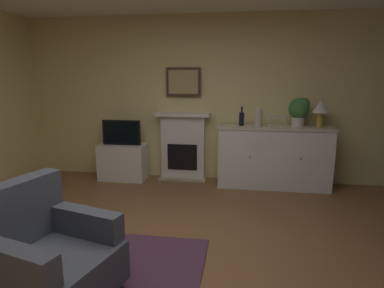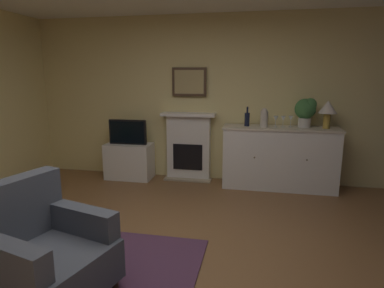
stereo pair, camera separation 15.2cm
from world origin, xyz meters
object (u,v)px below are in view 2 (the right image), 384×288
(fireplace_unit, at_px, (189,146))
(wine_glass_left, at_px, (276,119))
(tv_set, at_px, (128,132))
(framed_picture, at_px, (189,82))
(table_lamp, at_px, (328,109))
(vase_decorative, at_px, (264,118))
(wine_glass_center, at_px, (283,119))
(armchair, at_px, (43,252))
(potted_plant_small, at_px, (306,110))
(tv_cabinet, at_px, (129,161))
(wine_bottle, at_px, (247,119))
(sideboard_cabinet, at_px, (279,158))
(wine_glass_right, at_px, (291,119))

(fireplace_unit, bearing_deg, wine_glass_left, -8.51)
(tv_set, bearing_deg, framed_picture, 13.31)
(table_lamp, bearing_deg, vase_decorative, -176.74)
(wine_glass_left, xyz_separation_m, wine_glass_center, (0.11, 0.03, 0.00))
(table_lamp, distance_m, wine_glass_center, 0.62)
(table_lamp, relative_size, armchair, 0.41)
(potted_plant_small, relative_size, armchair, 0.44)
(wine_glass_left, xyz_separation_m, potted_plant_small, (0.42, 0.07, 0.13))
(wine_glass_left, bearing_deg, tv_cabinet, 179.03)
(vase_decorative, height_order, potted_plant_small, potted_plant_small)
(wine_glass_center, relative_size, vase_decorative, 0.59)
(table_lamp, bearing_deg, tv_cabinet, 179.72)
(wine_bottle, height_order, armchair, wine_bottle)
(wine_glass_left, bearing_deg, vase_decorative, -171.15)
(sideboard_cabinet, xyz_separation_m, tv_cabinet, (-2.40, 0.02, -0.18))
(tv_cabinet, xyz_separation_m, potted_plant_small, (2.74, 0.03, 0.90))
(wine_glass_left, height_order, vase_decorative, vase_decorative)
(wine_bottle, relative_size, tv_set, 0.47)
(sideboard_cabinet, bearing_deg, tv_set, -179.80)
(potted_plant_small, bearing_deg, wine_bottle, -177.92)
(fireplace_unit, xyz_separation_m, wine_glass_right, (1.57, -0.14, 0.51))
(framed_picture, bearing_deg, wine_bottle, -12.57)
(wine_bottle, bearing_deg, armchair, -115.08)
(fireplace_unit, relative_size, armchair, 1.12)
(wine_glass_left, bearing_deg, armchair, -121.61)
(tv_set, bearing_deg, table_lamp, 0.15)
(wine_glass_center, bearing_deg, vase_decorative, -168.54)
(framed_picture, xyz_separation_m, wine_glass_right, (1.57, -0.19, -0.53))
(wine_glass_left, bearing_deg, table_lamp, 1.95)
(wine_glass_right, bearing_deg, vase_decorative, -167.87)
(table_lamp, xyz_separation_m, potted_plant_small, (-0.29, 0.05, -0.02))
(fireplace_unit, relative_size, table_lamp, 2.75)
(table_lamp, relative_size, wine_glass_left, 2.42)
(table_lamp, bearing_deg, potted_plant_small, 171.09)
(wine_bottle, xyz_separation_m, potted_plant_small, (0.84, 0.03, 0.15))
(wine_glass_center, height_order, tv_cabinet, wine_glass_center)
(sideboard_cabinet, height_order, table_lamp, table_lamp)
(fireplace_unit, xyz_separation_m, vase_decorative, (1.18, -0.23, 0.53))
(table_lamp, distance_m, tv_set, 3.06)
(vase_decorative, distance_m, tv_cabinet, 2.29)
(framed_picture, bearing_deg, tv_set, -166.69)
(wine_bottle, distance_m, armchair, 3.35)
(vase_decorative, bearing_deg, wine_glass_right, 12.13)
(wine_glass_center, bearing_deg, wine_glass_left, -164.69)
(wine_bottle, bearing_deg, fireplace_unit, 170.11)
(framed_picture, bearing_deg, tv_cabinet, -167.99)
(tv_set, xyz_separation_m, potted_plant_small, (2.74, 0.05, 0.41))
(wine_glass_left, height_order, wine_glass_right, same)
(sideboard_cabinet, distance_m, vase_decorative, 0.66)
(wine_bottle, xyz_separation_m, tv_set, (-1.91, -0.02, -0.26))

